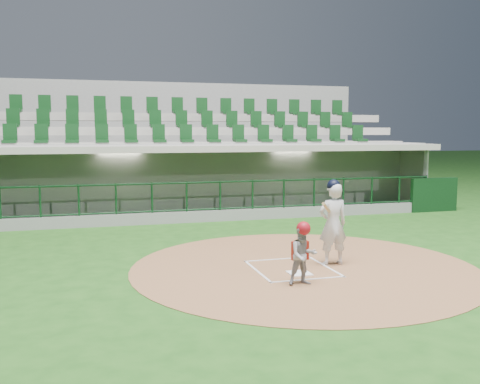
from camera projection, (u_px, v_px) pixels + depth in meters
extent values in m
plane|color=#1C4A15|center=(287.00, 266.00, 11.28)|extent=(120.00, 120.00, 0.00)
cylinder|color=brown|center=(304.00, 267.00, 11.17)|extent=(7.20, 7.20, 0.01)
cube|color=white|center=(299.00, 273.00, 10.61)|extent=(0.43, 0.43, 0.02)
cube|color=white|center=(257.00, 271.00, 10.79)|extent=(0.05, 1.80, 0.01)
cube|color=white|center=(325.00, 266.00, 11.19)|extent=(0.05, 1.80, 0.01)
cube|color=white|center=(278.00, 259.00, 11.80)|extent=(1.55, 0.05, 0.01)
cube|color=silver|center=(308.00, 279.00, 10.18)|extent=(1.55, 0.05, 0.01)
cube|color=slate|center=(210.00, 230.00, 18.51)|extent=(15.00, 3.00, 0.10)
cube|color=gray|center=(200.00, 185.00, 19.89)|extent=(15.00, 0.20, 2.70)
cube|color=#A09A8E|center=(201.00, 179.00, 19.75)|extent=(13.50, 0.04, 0.90)
cube|color=gray|center=(401.00, 184.00, 20.38)|extent=(0.20, 3.00, 2.70)
cube|color=#9A958B|center=(211.00, 147.00, 17.96)|extent=(15.40, 3.50, 0.20)
cube|color=slate|center=(220.00, 216.00, 16.95)|extent=(15.00, 0.15, 0.40)
cube|color=black|center=(220.00, 167.00, 16.78)|extent=(15.00, 0.01, 0.95)
cube|color=brown|center=(204.00, 217.00, 19.49)|extent=(12.75, 0.40, 0.45)
cube|color=white|center=(119.00, 152.00, 17.40)|extent=(1.30, 0.35, 0.04)
cube|color=white|center=(292.00, 150.00, 19.02)|extent=(1.30, 0.35, 0.04)
cube|color=black|center=(434.00, 195.00, 18.96)|extent=(1.80, 0.18, 1.20)
imported|color=#AA1412|center=(60.00, 208.00, 17.63)|extent=(1.10, 0.72, 1.61)
imported|color=#9D1C10|center=(170.00, 201.00, 18.77)|extent=(1.15, 0.76, 1.81)
imported|color=#B0121E|center=(271.00, 199.00, 19.64)|extent=(0.99, 0.82, 1.73)
imported|color=#A51411|center=(314.00, 199.00, 20.43)|extent=(1.45, 0.53, 1.53)
cube|color=gray|center=(192.00, 174.00, 21.43)|extent=(17.00, 6.50, 2.50)
cube|color=#9F9B90|center=(199.00, 146.00, 19.87)|extent=(16.60, 0.95, 0.30)
cube|color=#9B968C|center=(194.00, 131.00, 20.72)|extent=(16.60, 0.95, 0.30)
cube|color=gray|center=(190.00, 118.00, 21.57)|extent=(16.60, 0.95, 0.30)
cube|color=slate|center=(178.00, 138.00, 24.48)|extent=(17.00, 0.25, 5.05)
imported|color=silver|center=(333.00, 224.00, 11.27)|extent=(0.64, 0.42, 1.74)
sphere|color=black|center=(334.00, 186.00, 11.18)|extent=(0.28, 0.28, 0.28)
cylinder|color=#A57D4B|center=(327.00, 209.00, 10.92)|extent=(0.58, 0.79, 0.39)
imported|color=#97979C|center=(303.00, 255.00, 9.79)|extent=(0.54, 0.43, 1.10)
sphere|color=maroon|center=(303.00, 229.00, 9.74)|extent=(0.26, 0.26, 0.26)
cube|color=#A11C11|center=(300.00, 250.00, 9.93)|extent=(0.32, 0.10, 0.35)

